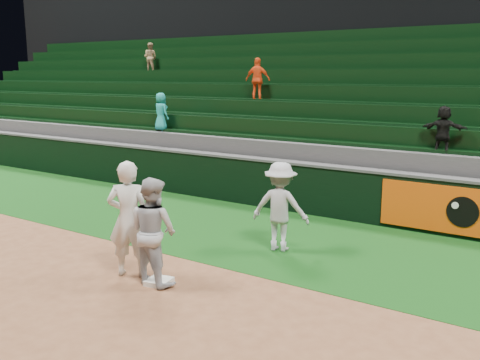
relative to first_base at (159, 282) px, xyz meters
name	(u,v)px	position (x,y,z in m)	size (l,w,h in m)	color
ground	(178,281)	(0.17, 0.26, -0.04)	(70.00, 70.00, 0.00)	brown
foul_grass	(270,236)	(0.17, 3.26, -0.04)	(36.00, 4.20, 0.01)	#0D360F
upper_deck	(452,9)	(0.17, 17.71, 5.96)	(40.00, 12.00, 12.00)	black
first_base	(159,282)	(0.00, 0.00, 0.00)	(0.38, 0.38, 0.08)	white
first_baseman	(129,219)	(-0.67, 0.04, 0.95)	(0.72, 0.47, 1.98)	silver
baserunner	(153,231)	(-0.11, 0.02, 0.84)	(0.86, 0.67, 1.76)	#A5A8B0
base_coach	(280,207)	(0.79, 2.59, 0.83)	(1.12, 0.64, 1.73)	#A7AAB5
field_wall	(318,189)	(0.20, 5.46, 0.59)	(36.00, 0.45, 1.25)	black
stadium_seating	(373,131)	(0.17, 9.23, 1.66)	(36.00, 5.95, 5.11)	#39393B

